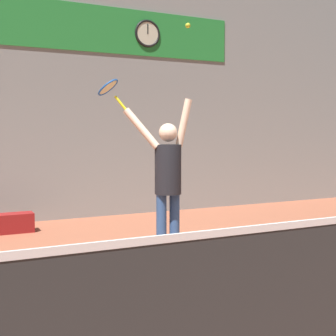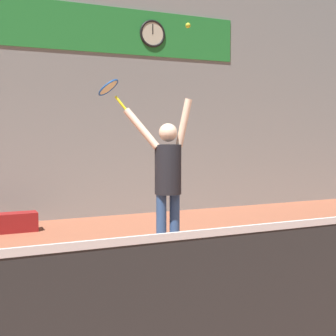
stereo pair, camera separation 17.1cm
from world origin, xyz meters
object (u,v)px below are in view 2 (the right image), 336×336
object	(u,v)px
tennis_racket	(109,89)
equipment_bag	(13,222)
tennis_ball	(188,25)
tennis_player	(168,175)
scoreboard_clock	(153,34)

from	to	relation	value
tennis_racket	equipment_bag	xyz separation A→B (m)	(-1.01, 1.97, -1.98)
tennis_ball	tennis_player	bearing A→B (deg)	165.33
tennis_ball	equipment_bag	bearing A→B (deg)	128.10
tennis_ball	equipment_bag	size ratio (longest dim) A/B	0.09
tennis_player	equipment_bag	bearing A→B (deg)	124.97
scoreboard_clock	equipment_bag	bearing A→B (deg)	-164.18
scoreboard_clock	tennis_ball	size ratio (longest dim) A/B	8.12
tennis_player	equipment_bag	size ratio (longest dim) A/B	2.70
tennis_player	scoreboard_clock	bearing A→B (deg)	70.83
tennis_player	equipment_bag	world-z (taller)	tennis_player
equipment_bag	tennis_racket	bearing A→B (deg)	-62.90
scoreboard_clock	tennis_ball	distance (m)	3.35
tennis_player	tennis_ball	xyz separation A→B (m)	(0.25, -0.07, 1.86)
tennis_ball	tennis_racket	bearing A→B (deg)	153.23
tennis_racket	tennis_player	bearing A→B (deg)	-30.97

